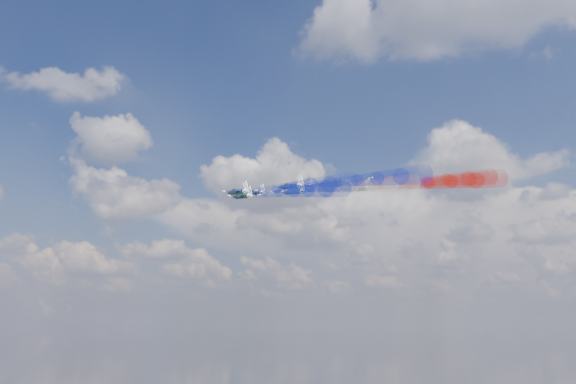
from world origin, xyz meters
The scene contains 16 objects.
jet_lead centered at (-20.54, -2.19, 173.49)m, with size 8.70×10.88×2.90m, color black, non-canonical shape.
trail_lead centered at (-0.57, -13.32, 170.52)m, with size 3.63×36.51×3.63m, color white, non-canonical shape.
jet_inner_left centered at (-15.29, -17.13, 169.52)m, with size 8.70×10.88×2.90m, color black, non-canonical shape.
trail_inner_left centered at (4.68, -28.26, 166.54)m, with size 3.63×36.51×3.63m, color #1828CC, non-canonical shape.
jet_inner_right centered at (-7.45, 0.40, 173.64)m, with size 8.70×10.88×2.90m, color black, non-canonical shape.
trail_inner_right centered at (12.53, -10.73, 170.66)m, with size 3.63×36.51×3.63m, color red, non-canonical shape.
jet_outer_left centered at (-9.13, -28.77, 167.88)m, with size 8.70×10.88×2.90m, color black, non-canonical shape.
trail_outer_left centered at (10.85, -39.90, 164.90)m, with size 3.63×36.51×3.63m, color #1828CC, non-canonical shape.
jet_center_third centered at (-2.50, -14.04, 169.91)m, with size 8.70×10.88×2.90m, color black, non-canonical shape.
trail_center_third centered at (17.48, -25.17, 166.93)m, with size 3.63×36.51×3.63m, color white, non-canonical shape.
jet_outer_right centered at (8.93, 1.55, 173.03)m, with size 8.70×10.88×2.90m, color black, non-canonical shape.
trail_outer_right centered at (28.91, -9.58, 170.05)m, with size 3.63×36.51×3.63m, color red, non-canonical shape.
jet_rear_left centered at (3.56, -27.04, 168.17)m, with size 8.70×10.88×2.90m, color black, non-canonical shape.
trail_rear_left centered at (23.54, -38.16, 165.20)m, with size 3.63×36.51×3.63m, color #1828CC, non-canonical shape.
jet_rear_right centered at (12.92, -11.05, 169.70)m, with size 8.70×10.88×2.90m, color black, non-canonical shape.
trail_rear_right centered at (32.90, -22.18, 166.72)m, with size 3.63×36.51×3.63m, color red, non-canonical shape.
Camera 1 is at (68.85, -149.67, 138.24)m, focal length 40.51 mm.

